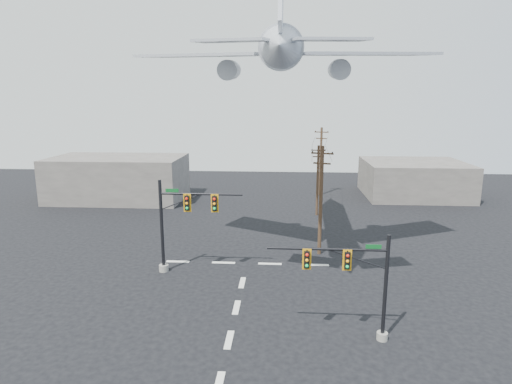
# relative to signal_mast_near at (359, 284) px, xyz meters

# --- Properties ---
(ground) EXTENTS (120.00, 120.00, 0.00)m
(ground) POSITION_rel_signal_mast_near_xyz_m (-7.43, -0.56, -3.49)
(ground) COLOR black
(ground) RESTS_ON ground
(lane_markings) EXTENTS (14.00, 21.20, 0.01)m
(lane_markings) POSITION_rel_signal_mast_near_xyz_m (-7.43, 4.78, -3.48)
(lane_markings) COLOR silver
(lane_markings) RESTS_ON ground
(signal_mast_near) EXTENTS (7.09, 0.71, 6.42)m
(signal_mast_near) POSITION_rel_signal_mast_near_xyz_m (0.00, 0.00, 0.00)
(signal_mast_near) COLOR gray
(signal_mast_near) RESTS_ON ground
(signal_mast_far) EXTENTS (6.90, 0.84, 7.60)m
(signal_mast_far) POSITION_rel_signal_mast_near_xyz_m (-12.66, 9.24, 0.56)
(signal_mast_far) COLOR gray
(signal_mast_far) RESTS_ON ground
(utility_pole_a) EXTENTS (1.90, 0.78, 9.85)m
(utility_pole_a) POSITION_rel_signal_mast_near_xyz_m (-1.04, 14.19, 1.66)
(utility_pole_a) COLOR #452B1D
(utility_pole_a) RESTS_ON ground
(utility_pole_b) EXTENTS (1.72, 0.29, 8.49)m
(utility_pole_b) POSITION_rel_signal_mast_near_xyz_m (-0.28, 27.67, 0.95)
(utility_pole_b) COLOR #452B1D
(utility_pole_b) RESTS_ON ground
(utility_pole_c) EXTENTS (1.98, 0.71, 9.89)m
(utility_pole_c) POSITION_rel_signal_mast_near_xyz_m (1.00, 38.93, 1.68)
(utility_pole_c) COLOR #452B1D
(utility_pole_c) RESTS_ON ground
(power_lines) EXTENTS (3.84, 24.74, 0.04)m
(power_lines) POSITION_rel_signal_mast_near_xyz_m (-0.19, 26.58, 5.01)
(power_lines) COLOR black
(airliner) EXTENTS (25.10, 26.30, 6.89)m
(airliner) POSITION_rel_signal_mast_near_xyz_m (-4.49, 13.69, 14.05)
(airliner) COLOR #AEB2BB
(building_left) EXTENTS (18.00, 10.00, 6.00)m
(building_left) POSITION_rel_signal_mast_near_xyz_m (-27.43, 34.44, -0.49)
(building_left) COLOR slate
(building_left) RESTS_ON ground
(building_right) EXTENTS (14.00, 12.00, 5.00)m
(building_right) POSITION_rel_signal_mast_near_xyz_m (14.57, 39.44, -0.99)
(building_right) COLOR slate
(building_right) RESTS_ON ground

